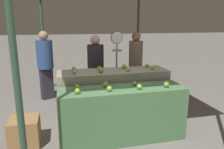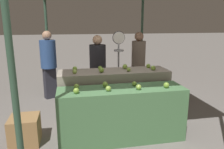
{
  "view_description": "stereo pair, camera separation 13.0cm",
  "coord_description": "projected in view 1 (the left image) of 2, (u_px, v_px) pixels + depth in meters",
  "views": [
    {
      "loc": [
        -0.88,
        -3.05,
        1.83
      ],
      "look_at": [
        -0.09,
        0.3,
        0.99
      ],
      "focal_mm": 35.0,
      "sensor_mm": 36.0,
      "label": 1
    },
    {
      "loc": [
        -0.76,
        -3.08,
        1.83
      ],
      "look_at": [
        -0.09,
        0.3,
        0.99
      ],
      "focal_mm": 35.0,
      "sensor_mm": 36.0,
      "label": 2
    }
  ],
  "objects": [
    {
      "name": "apple_back_0",
      "position": [
        74.0,
        72.0,
        3.59
      ],
      "size": [
        0.07,
        0.07,
        0.07
      ],
      "primitive_type": "sphere",
      "color": "#8EB247",
      "rests_on": "display_counter_back"
    },
    {
      "name": "person_customer_right",
      "position": [
        45.0,
        61.0,
        5.11
      ],
      "size": [
        0.49,
        0.49,
        1.62
      ],
      "rotation": [
        0.0,
        0.0,
        3.59
      ],
      "color": "#2D2D38",
      "rests_on": "ground_plane"
    },
    {
      "name": "apple_back_1",
      "position": [
        101.0,
        70.0,
        3.68
      ],
      "size": [
        0.09,
        0.09,
        0.09
      ],
      "primitive_type": "sphere",
      "color": "#7AA338",
      "rests_on": "display_counter_back"
    },
    {
      "name": "person_vendor_at_scale",
      "position": [
        96.0,
        66.0,
        4.71
      ],
      "size": [
        0.35,
        0.35,
        1.55
      ],
      "rotation": [
        0.0,
        0.0,
        3.15
      ],
      "color": "#2D2D38",
      "rests_on": "ground_plane"
    },
    {
      "name": "apple_back_6",
      "position": [
        124.0,
        66.0,
        3.99
      ],
      "size": [
        0.09,
        0.09,
        0.09
      ],
      "primitive_type": "sphere",
      "color": "#84AD3D",
      "rests_on": "display_counter_back"
    },
    {
      "name": "apple_front_2",
      "position": [
        139.0,
        87.0,
        3.25
      ],
      "size": [
        0.08,
        0.08,
        0.08
      ],
      "primitive_type": "sphere",
      "color": "#8EB247",
      "rests_on": "display_counter_front"
    },
    {
      "name": "apple_back_3",
      "position": [
        152.0,
        68.0,
        3.89
      ],
      "size": [
        0.08,
        0.08,
        0.08
      ],
      "primitive_type": "sphere",
      "color": "#84AD3D",
      "rests_on": "display_counter_back"
    },
    {
      "name": "wooden_crate_side",
      "position": [
        25.0,
        132.0,
        3.28
      ],
      "size": [
        0.43,
        0.43,
        0.43
      ],
      "primitive_type": "cube",
      "color": "#9E7547",
      "rests_on": "ground_plane"
    },
    {
      "name": "person_customer_left",
      "position": [
        136.0,
        60.0,
        5.2
      ],
      "size": [
        0.43,
        0.43,
        1.6
      ],
      "rotation": [
        0.0,
        0.0,
        3.6
      ],
      "color": "#2D2D38",
      "rests_on": "ground_plane"
    },
    {
      "name": "apple_front_5",
      "position": [
        106.0,
        84.0,
        3.36
      ],
      "size": [
        0.09,
        0.09,
        0.09
      ],
      "primitive_type": "sphere",
      "color": "#84AD3D",
      "rests_on": "display_counter_front"
    },
    {
      "name": "produce_scale",
      "position": [
        117.0,
        54.0,
        4.49
      ],
      "size": [
        0.26,
        0.2,
        1.64
      ],
      "color": "#99999E",
      "rests_on": "ground_plane"
    },
    {
      "name": "ground_plane",
      "position": [
        122.0,
        138.0,
        3.51
      ],
      "size": [
        60.0,
        60.0,
        0.0
      ],
      "primitive_type": "plane",
      "color": "slate"
    },
    {
      "name": "apple_front_6",
      "position": [
        135.0,
        83.0,
        3.45
      ],
      "size": [
        0.07,
        0.07,
        0.07
      ],
      "primitive_type": "sphere",
      "color": "#84AD3D",
      "rests_on": "display_counter_front"
    },
    {
      "name": "apple_front_0",
      "position": [
        77.0,
        91.0,
        3.05
      ],
      "size": [
        0.08,
        0.08,
        0.08
      ],
      "primitive_type": "sphere",
      "color": "#84AD3D",
      "rests_on": "display_counter_front"
    },
    {
      "name": "display_counter_front",
      "position": [
        122.0,
        114.0,
        3.41
      ],
      "size": [
        1.94,
        0.55,
        0.84
      ],
      "primitive_type": "cube",
      "color": "#4C7A4C",
      "rests_on": "ground_plane"
    },
    {
      "name": "apple_front_3",
      "position": [
        166.0,
        85.0,
        3.35
      ],
      "size": [
        0.09,
        0.09,
        0.09
      ],
      "primitive_type": "sphere",
      "color": "#7AA338",
      "rests_on": "display_counter_front"
    },
    {
      "name": "apple_front_4",
      "position": [
        77.0,
        87.0,
        3.25
      ],
      "size": [
        0.08,
        0.08,
        0.08
      ],
      "primitive_type": "sphere",
      "color": "#84AD3D",
      "rests_on": "display_counter_front"
    },
    {
      "name": "apple_back_5",
      "position": [
        99.0,
        68.0,
        3.89
      ],
      "size": [
        0.07,
        0.07,
        0.07
      ],
      "primitive_type": "sphere",
      "color": "#7AA338",
      "rests_on": "display_counter_back"
    },
    {
      "name": "apple_front_1",
      "position": [
        109.0,
        89.0,
        3.16
      ],
      "size": [
        0.08,
        0.08,
        0.08
      ],
      "primitive_type": "sphere",
      "color": "#8EB247",
      "rests_on": "display_counter_front"
    },
    {
      "name": "apple_back_4",
      "position": [
        74.0,
        69.0,
        3.8
      ],
      "size": [
        0.08,
        0.08,
        0.08
      ],
      "primitive_type": "sphere",
      "color": "#7AA338",
      "rests_on": "display_counter_back"
    },
    {
      "name": "apple_back_7",
      "position": [
        147.0,
        66.0,
        4.09
      ],
      "size": [
        0.08,
        0.08,
        0.08
      ],
      "primitive_type": "sphere",
      "color": "#84AD3D",
      "rests_on": "display_counter_back"
    },
    {
      "name": "apple_back_2",
      "position": [
        128.0,
        69.0,
        3.78
      ],
      "size": [
        0.07,
        0.07,
        0.07
      ],
      "primitive_type": "sphere",
      "color": "#8EB247",
      "rests_on": "display_counter_back"
    },
    {
      "name": "display_counter_back",
      "position": [
        113.0,
        97.0,
        3.97
      ],
      "size": [
        1.94,
        0.55,
        0.98
      ],
      "primitive_type": "cube",
      "color": "gray",
      "rests_on": "ground_plane"
    }
  ]
}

